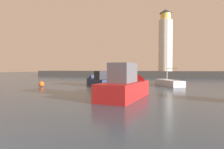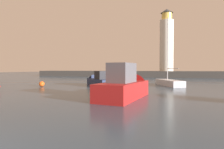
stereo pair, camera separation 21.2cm
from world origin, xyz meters
TOP-DOWN VIEW (x-y plane):
  - ground_plane at (0.00, 27.47)m, footprint 220.00×220.00m
  - breakwater at (0.00, 54.93)m, footprint 72.58×6.78m
  - lighthouse at (3.92, 54.93)m, footprint 3.80×3.80m
  - motorboat_0 at (-4.39, 23.82)m, footprint 6.56×6.80m
  - motorboat_2 at (2.33, 14.01)m, footprint 3.29×8.50m
  - sailboat_moored at (5.40, 26.69)m, footprint 4.30×6.47m
  - mooring_buoy at (-10.93, 19.73)m, footprint 0.72×0.72m

SIDE VIEW (x-z plane):
  - ground_plane at x=0.00m, z-range 0.00..0.00m
  - mooring_buoy at x=-10.93m, z-range 0.00..0.72m
  - sailboat_moored at x=5.40m, z-range -4.45..5.41m
  - motorboat_0 at x=-4.39m, z-range -0.58..1.95m
  - breakwater at x=0.00m, z-range 0.00..1.76m
  - motorboat_2 at x=2.33m, z-range -0.74..2.56m
  - lighthouse at x=3.92m, z-range 1.30..18.74m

